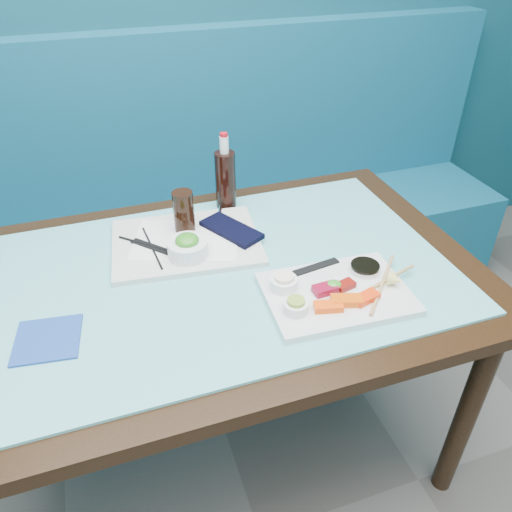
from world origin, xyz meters
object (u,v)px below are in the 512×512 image
object	(u,v)px
dining_table	(221,298)
booth_bench	(173,232)
sashimi_plate	(336,294)
blue_napkin	(48,339)
seaweed_bowl	(188,248)
cola_glass	(184,212)
cola_bottle_body	(225,180)
serving_tray	(186,242)

from	to	relation	value
dining_table	booth_bench	bearing A→B (deg)	90.00
sashimi_plate	blue_napkin	world-z (taller)	sashimi_plate
sashimi_plate	seaweed_bowl	xyz separation A→B (m)	(-0.31, 0.27, 0.03)
booth_bench	dining_table	size ratio (longest dim) A/B	2.14
cola_glass	booth_bench	bearing A→B (deg)	85.85
booth_bench	cola_bottle_body	distance (m)	0.70
sashimi_plate	cola_bottle_body	bearing A→B (deg)	107.10
booth_bench	dining_table	bearing A→B (deg)	-90.00
cola_glass	cola_bottle_body	xyz separation A→B (m)	(0.16, 0.13, 0.01)
dining_table	serving_tray	world-z (taller)	serving_tray
serving_tray	cola_bottle_body	size ratio (longest dim) A/B	2.26
blue_napkin	cola_bottle_body	bearing A→B (deg)	39.82
dining_table	cola_glass	world-z (taller)	cola_glass
booth_bench	blue_napkin	xyz separation A→B (m)	(-0.43, -0.96, 0.39)
booth_bench	seaweed_bowl	size ratio (longest dim) A/B	27.05
cola_glass	seaweed_bowl	bearing A→B (deg)	-98.75
dining_table	blue_napkin	bearing A→B (deg)	-164.41
dining_table	serving_tray	xyz separation A→B (m)	(-0.06, 0.16, 0.10)
seaweed_bowl	cola_bottle_body	world-z (taller)	cola_bottle_body
booth_bench	sashimi_plate	size ratio (longest dim) A/B	8.48
dining_table	cola_bottle_body	xyz separation A→B (m)	(0.12, 0.34, 0.18)
seaweed_bowl	cola_bottle_body	xyz separation A→B (m)	(0.18, 0.26, 0.05)
serving_tray	blue_napkin	bearing A→B (deg)	-137.49
booth_bench	sashimi_plate	world-z (taller)	booth_bench
serving_tray	cola_glass	world-z (taller)	cola_glass
dining_table	serving_tray	size ratio (longest dim) A/B	3.38
seaweed_bowl	cola_glass	size ratio (longest dim) A/B	0.89
serving_tray	cola_glass	size ratio (longest dim) A/B	3.33
cola_glass	serving_tray	bearing A→B (deg)	-100.30
serving_tray	cola_bottle_body	world-z (taller)	cola_bottle_body
sashimi_plate	cola_glass	size ratio (longest dim) A/B	2.84
seaweed_bowl	blue_napkin	xyz separation A→B (m)	(-0.37, -0.20, -0.03)
booth_bench	blue_napkin	size ratio (longest dim) A/B	21.07
sashimi_plate	serving_tray	xyz separation A→B (m)	(-0.30, 0.35, -0.00)
cola_bottle_body	seaweed_bowl	bearing A→B (deg)	-125.36
seaweed_bowl	serving_tray	bearing A→B (deg)	82.41
dining_table	serving_tray	distance (m)	0.19
seaweed_bowl	cola_bottle_body	size ratio (longest dim) A/B	0.60
serving_tray	sashimi_plate	bearing A→B (deg)	-42.75
cola_bottle_body	blue_napkin	size ratio (longest dim) A/B	1.29
booth_bench	seaweed_bowl	bearing A→B (deg)	-94.94
seaweed_bowl	blue_napkin	distance (m)	0.42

